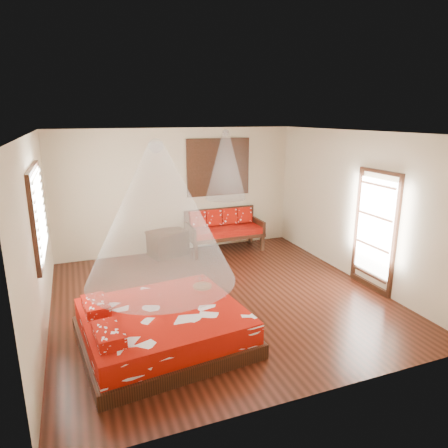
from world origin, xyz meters
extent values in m
cube|color=black|center=(0.00, 0.00, -0.01)|extent=(5.50, 5.50, 0.02)
cube|color=silver|center=(0.00, 0.00, 2.81)|extent=(5.50, 5.50, 0.02)
cube|color=beige|center=(-2.76, 0.00, 1.40)|extent=(0.02, 5.50, 2.80)
cube|color=beige|center=(2.76, 0.00, 1.40)|extent=(0.02, 5.50, 2.80)
cube|color=beige|center=(0.00, 2.76, 1.40)|extent=(5.50, 0.02, 2.80)
cube|color=beige|center=(0.00, -2.76, 1.40)|extent=(5.50, 0.02, 2.80)
cube|color=black|center=(-1.22, -1.10, 0.10)|extent=(2.36, 2.18, 0.20)
cube|color=#A51005|center=(-1.22, -1.10, 0.35)|extent=(2.25, 2.07, 0.30)
cube|color=#A51005|center=(-1.98, -1.60, 0.57)|extent=(0.37, 0.60, 0.14)
cube|color=#A51005|center=(-2.07, -0.78, 0.57)|extent=(0.37, 0.60, 0.14)
cube|color=black|center=(0.17, 1.97, 0.21)|extent=(0.08, 0.08, 0.42)
cube|color=black|center=(1.79, 1.97, 0.21)|extent=(0.08, 0.08, 0.42)
cube|color=black|center=(0.17, 2.63, 0.21)|extent=(0.08, 0.08, 0.42)
cube|color=black|center=(1.79, 2.63, 0.21)|extent=(0.08, 0.08, 0.42)
cube|color=black|center=(0.98, 2.30, 0.38)|extent=(1.74, 0.78, 0.08)
cube|color=#830504|center=(0.98, 2.30, 0.49)|extent=(1.68, 0.72, 0.14)
cube|color=black|center=(0.98, 2.65, 0.67)|extent=(1.74, 0.06, 0.55)
cube|color=black|center=(0.15, 2.30, 0.54)|extent=(0.06, 0.78, 0.30)
cube|color=black|center=(1.81, 2.30, 0.54)|extent=(0.06, 0.78, 0.30)
cube|color=#A51005|center=(0.40, 2.53, 0.74)|extent=(0.37, 0.19, 0.39)
cube|color=#A51005|center=(0.79, 2.53, 0.74)|extent=(0.37, 0.19, 0.39)
cube|color=#A51005|center=(1.17, 2.53, 0.74)|extent=(0.37, 0.19, 0.39)
cube|color=#A51005|center=(1.56, 2.53, 0.74)|extent=(0.37, 0.19, 0.39)
cube|color=black|center=(-0.34, 2.45, 0.26)|extent=(0.91, 0.75, 0.51)
cube|color=black|center=(-0.34, 2.45, 0.54)|extent=(0.96, 0.80, 0.05)
cube|color=black|center=(0.98, 2.72, 1.90)|extent=(1.52, 0.06, 1.32)
cube|color=black|center=(0.98, 2.71, 1.90)|extent=(1.35, 0.04, 1.10)
cube|color=black|center=(-2.72, 0.20, 1.70)|extent=(0.08, 1.74, 1.34)
cube|color=silver|center=(-2.68, 0.20, 1.70)|extent=(0.04, 1.54, 1.10)
cube|color=black|center=(2.72, -0.60, 1.05)|extent=(0.08, 1.02, 2.16)
cube|color=white|center=(2.70, -0.60, 1.15)|extent=(0.03, 0.82, 1.70)
cylinder|color=brown|center=(-0.49, -0.56, 0.52)|extent=(0.29, 0.29, 0.03)
cone|color=white|center=(-1.22, -1.10, 1.85)|extent=(1.96, 1.96, 1.80)
cone|color=white|center=(0.98, 2.25, 2.00)|extent=(0.91, 0.91, 1.50)
camera|label=1|loc=(-2.21, -5.98, 3.05)|focal=32.00mm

